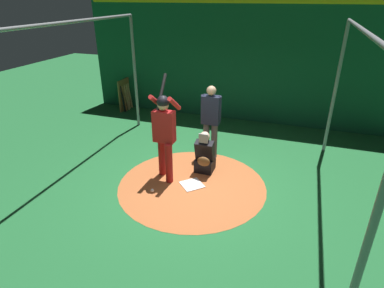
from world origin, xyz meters
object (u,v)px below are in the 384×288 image
at_px(home_plate, 192,184).
at_px(baseball_0, 152,191).
at_px(batter, 164,129).
at_px(bat_rack, 128,94).
at_px(catcher, 205,156).
at_px(umpire, 211,118).

height_order(home_plate, baseball_0, baseball_0).
relative_size(home_plate, batter, 0.19).
bearing_deg(bat_rack, catcher, 48.68).
bearing_deg(home_plate, bat_rack, -136.89).
height_order(catcher, umpire, umpire).
bearing_deg(baseball_0, bat_rack, -145.76).
bearing_deg(bat_rack, umpire, 55.13).
xyz_separation_m(batter, umpire, (-1.29, 0.61, -0.14)).
xyz_separation_m(batter, baseball_0, (0.62, -0.03, -1.09)).
bearing_deg(catcher, batter, -53.41).
bearing_deg(home_plate, batter, -99.55).
bearing_deg(umpire, baseball_0, -18.53).
distance_m(home_plate, baseball_0, 0.84).
height_order(batter, catcher, batter).
height_order(home_plate, bat_rack, bat_rack).
bearing_deg(umpire, bat_rack, -124.87).
bearing_deg(bat_rack, baseball_0, 34.24).
height_order(batter, baseball_0, batter).
bearing_deg(umpire, catcher, 7.46).
height_order(umpire, bat_rack, umpire).
bearing_deg(baseball_0, umpire, 161.47).
height_order(bat_rack, baseball_0, bat_rack).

